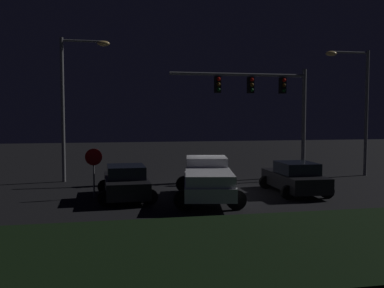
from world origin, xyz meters
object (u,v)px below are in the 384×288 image
at_px(traffic_signal_gantry, 266,96).
at_px(stop_sign, 94,163).
at_px(street_lamp_left, 73,91).
at_px(pickup_truck, 207,177).
at_px(car_sedan, 295,178).
at_px(car_sedan_far, 126,182).
at_px(street_lamp_right, 358,96).

xyz_separation_m(traffic_signal_gantry, stop_sign, (-9.88, -4.45, -3.34)).
bearing_deg(street_lamp_left, pickup_truck, -47.46).
height_order(car_sedan, car_sedan_far, same).
bearing_deg(car_sedan_far, pickup_truck, -106.45).
bearing_deg(street_lamp_right, car_sedan, -142.12).
distance_m(car_sedan, street_lamp_right, 9.07).
height_order(car_sedan, street_lamp_left, street_lamp_left).
height_order(pickup_truck, street_lamp_right, street_lamp_right).
xyz_separation_m(car_sedan, street_lamp_left, (-10.59, 5.98, 4.32)).
xyz_separation_m(pickup_truck, street_lamp_right, (10.82, 5.65, 3.90)).
relative_size(car_sedan, street_lamp_right, 0.58).
bearing_deg(traffic_signal_gantry, stop_sign, -155.78).
bearing_deg(stop_sign, pickup_truck, -16.55).
bearing_deg(car_sedan_far, traffic_signal_gantry, -60.78).
bearing_deg(stop_sign, traffic_signal_gantry, 24.22).
bearing_deg(pickup_truck, traffic_signal_gantry, -29.32).
xyz_separation_m(car_sedan_far, street_lamp_left, (-2.62, 5.71, 4.32)).
bearing_deg(street_lamp_left, traffic_signal_gantry, -4.00).
bearing_deg(car_sedan, traffic_signal_gantry, -3.66).
relative_size(street_lamp_right, stop_sign, 3.45).
bearing_deg(street_lamp_right, street_lamp_left, 176.51).
relative_size(pickup_truck, street_lamp_left, 0.71).
relative_size(pickup_truck, car_sedan_far, 1.28).
xyz_separation_m(pickup_truck, traffic_signal_gantry, (4.97, 5.91, 3.90)).
distance_m(car_sedan_far, street_lamp_right, 15.64).
xyz_separation_m(car_sedan_far, traffic_signal_gantry, (8.49, 4.93, 4.16)).
height_order(pickup_truck, stop_sign, stop_sign).
height_order(traffic_signal_gantry, street_lamp_left, street_lamp_left).
bearing_deg(car_sedan_far, car_sedan, -92.91).
relative_size(street_lamp_left, stop_sign, 3.59).
height_order(street_lamp_right, stop_sign, street_lamp_right).
bearing_deg(traffic_signal_gantry, car_sedan, -95.59).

